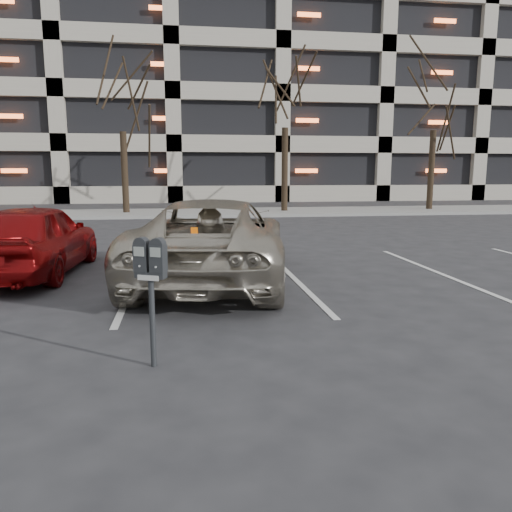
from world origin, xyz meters
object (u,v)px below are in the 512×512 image
(tree_d, at_px, (437,79))
(car_red, at_px, (33,239))
(suv_silver, at_px, (213,240))
(tree_c, at_px, (286,73))
(parking_meter, at_px, (151,271))
(tree_b, at_px, (121,79))

(tree_d, xyz_separation_m, car_red, (-14.27, -12.74, -5.35))
(tree_d, height_order, suv_silver, tree_d)
(tree_c, height_order, suv_silver, tree_c)
(tree_c, bearing_deg, parking_meter, -105.48)
(tree_c, xyz_separation_m, suv_silver, (-4.03, -13.67, -5.36))
(tree_b, distance_m, car_red, 13.69)
(tree_c, xyz_separation_m, parking_meter, (-4.85, -17.51, -5.11))
(tree_c, distance_m, car_red, 15.63)
(tree_c, height_order, parking_meter, tree_c)
(tree_b, relative_size, car_red, 1.99)
(tree_c, distance_m, suv_silver, 15.23)
(parking_meter, height_order, suv_silver, suv_silver)
(tree_b, height_order, tree_d, tree_d)
(suv_silver, bearing_deg, car_red, -6.17)
(tree_b, relative_size, parking_meter, 6.29)
(suv_silver, distance_m, car_red, 3.37)
(suv_silver, height_order, car_red, suv_silver)
(tree_b, relative_size, tree_c, 0.94)
(car_red, bearing_deg, tree_c, -116.05)
(parking_meter, bearing_deg, suv_silver, 102.10)
(parking_meter, xyz_separation_m, car_red, (-2.41, 4.77, -0.29))
(tree_b, bearing_deg, parking_meter, -83.00)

